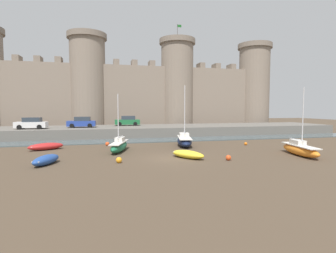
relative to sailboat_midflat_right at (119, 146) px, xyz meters
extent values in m
plane|color=#4C3D2D|center=(4.28, -4.72, -0.58)|extent=(160.00, 160.00, 0.00)
cube|color=#47565B|center=(4.28, 8.04, -0.53)|extent=(80.00, 4.50, 0.10)
cube|color=#666059|center=(4.28, 15.29, 0.16)|extent=(64.82, 10.00, 1.49)
cube|color=gray|center=(4.28, 25.57, 5.73)|extent=(52.82, 2.80, 12.64)
cylinder|color=gray|center=(-4.52, 25.57, 8.09)|extent=(6.50, 6.50, 17.35)
cylinder|color=#796B5D|center=(-4.52, 25.57, 17.27)|extent=(7.29, 7.29, 1.00)
cylinder|color=gray|center=(13.09, 25.57, 8.09)|extent=(6.50, 6.50, 17.35)
cylinder|color=#796B5D|center=(13.09, 25.57, 17.27)|extent=(7.29, 7.29, 1.00)
cylinder|color=#4C4742|center=(13.09, 25.57, 19.27)|extent=(0.10, 0.10, 3.00)
cube|color=#19591E|center=(13.54, 25.57, 20.47)|extent=(0.80, 0.04, 0.50)
cylinder|color=gray|center=(30.70, 25.57, 8.09)|extent=(6.50, 6.50, 17.35)
cylinder|color=#796B5D|center=(30.70, 25.57, 17.27)|extent=(7.29, 7.29, 1.00)
cube|color=gray|center=(-16.54, 25.57, 12.60)|extent=(1.10, 2.52, 1.10)
cube|color=gray|center=(-13.07, 25.57, 12.60)|extent=(1.10, 2.52, 1.10)
cube|color=gray|center=(-9.60, 25.57, 12.60)|extent=(1.10, 2.52, 1.10)
cube|color=gray|center=(0.81, 25.57, 12.60)|extent=(1.10, 2.52, 1.10)
cube|color=gray|center=(4.28, 25.57, 12.60)|extent=(1.10, 2.52, 1.10)
cube|color=gray|center=(7.76, 25.57, 12.60)|extent=(1.10, 2.52, 1.10)
cube|color=gray|center=(18.17, 25.57, 12.60)|extent=(1.10, 2.52, 1.10)
cube|color=gray|center=(21.64, 25.57, 12.60)|extent=(1.10, 2.52, 1.10)
cube|color=gray|center=(25.11, 25.57, 12.60)|extent=(1.10, 2.52, 1.10)
ellipsoid|color=#1E6B47|center=(-0.01, -0.03, -0.10)|extent=(2.56, 5.37, 0.98)
cube|color=silver|center=(-0.01, -0.03, 0.35)|extent=(2.22, 4.72, 0.08)
cube|color=silver|center=(0.10, 0.35, 0.61)|extent=(1.14, 1.62, 0.44)
cylinder|color=silver|center=(-0.08, -0.28, 2.81)|extent=(0.10, 0.10, 4.84)
cylinder|color=silver|center=(0.13, 0.48, 0.84)|extent=(0.72, 2.29, 0.08)
ellipsoid|color=red|center=(-7.48, 2.78, -0.21)|extent=(3.76, 2.79, 0.74)
ellipsoid|color=#F23939|center=(-7.48, 2.78, -0.15)|extent=(3.06, 2.24, 0.41)
cube|color=beige|center=(-7.24, 2.90, -0.11)|extent=(0.69, 1.09, 0.06)
cube|color=beige|center=(-8.71, 2.15, -0.13)|extent=(0.58, 0.77, 0.08)
ellipsoid|color=orange|center=(16.27, -6.17, -0.10)|extent=(2.16, 5.66, 0.97)
cube|color=silver|center=(16.27, -6.17, 0.34)|extent=(1.86, 4.97, 0.08)
cube|color=silver|center=(16.34, -5.76, 0.60)|extent=(1.07, 1.66, 0.44)
cylinder|color=silver|center=(16.23, -6.44, 3.05)|extent=(0.10, 0.10, 5.34)
cylinder|color=silver|center=(16.36, -5.62, 0.83)|extent=(0.48, 2.47, 0.08)
ellipsoid|color=#141E3D|center=(7.57, 2.14, -0.06)|extent=(2.77, 5.79, 1.04)
cube|color=silver|center=(7.57, 2.14, 0.42)|extent=(2.39, 5.09, 0.08)
cube|color=silver|center=(7.65, 2.55, 0.68)|extent=(1.36, 1.75, 0.44)
cylinder|color=silver|center=(7.51, 1.87, 3.43)|extent=(0.10, 0.10, 5.95)
cylinder|color=silver|center=(7.68, 2.69, 0.91)|extent=(0.61, 2.47, 0.08)
ellipsoid|color=yellow|center=(5.71, -5.04, -0.24)|extent=(2.90, 3.48, 0.69)
ellipsoid|color=#F2F246|center=(5.71, -5.04, -0.18)|extent=(2.34, 2.83, 0.38)
cube|color=beige|center=(5.85, -5.25, -0.14)|extent=(0.96, 0.74, 0.06)
cube|color=beige|center=(4.97, -3.95, -0.16)|extent=(0.71, 0.61, 0.08)
ellipsoid|color=#234793|center=(-5.85, -5.05, -0.20)|extent=(2.13, 3.20, 0.76)
ellipsoid|color=blue|center=(-5.85, -5.05, -0.14)|extent=(1.71, 2.61, 0.42)
cube|color=beige|center=(-5.77, -4.84, -0.10)|extent=(0.92, 0.53, 0.06)
cube|color=beige|center=(-6.30, -6.14, -0.12)|extent=(0.65, 0.48, 0.08)
sphere|color=orange|center=(-0.30, -5.72, -0.34)|extent=(0.48, 0.48, 0.48)
sphere|color=#E04C1E|center=(-1.16, 4.31, -0.35)|extent=(0.47, 0.47, 0.47)
sphere|color=#E04C1E|center=(8.74, -6.78, -0.35)|extent=(0.46, 0.46, 0.46)
sphere|color=orange|center=(14.85, 1.07, -0.40)|extent=(0.37, 0.37, 0.37)
cube|color=#1E6638|center=(2.20, 17.39, 1.50)|extent=(4.17, 1.88, 0.80)
cube|color=#2D3842|center=(2.35, 17.38, 2.20)|extent=(2.32, 1.60, 0.64)
cylinder|color=black|center=(0.89, 16.60, 1.22)|extent=(0.65, 0.21, 0.64)
cylinder|color=black|center=(0.96, 18.29, 1.22)|extent=(0.65, 0.21, 0.64)
cylinder|color=black|center=(3.43, 16.48, 1.22)|extent=(0.65, 0.21, 0.64)
cylinder|color=black|center=(3.50, 18.18, 1.22)|extent=(0.65, 0.21, 0.64)
cube|color=silver|center=(-11.47, 13.13, 1.50)|extent=(4.17, 1.88, 0.80)
cube|color=#2D3842|center=(-11.32, 13.12, 2.20)|extent=(2.32, 1.60, 0.64)
cylinder|color=black|center=(-12.78, 12.34, 1.22)|extent=(0.65, 0.21, 0.64)
cylinder|color=black|center=(-12.71, 14.04, 1.22)|extent=(0.65, 0.21, 0.64)
cylinder|color=black|center=(-10.24, 12.23, 1.22)|extent=(0.65, 0.21, 0.64)
cylinder|color=black|center=(-10.17, 13.92, 1.22)|extent=(0.65, 0.21, 0.64)
cube|color=#263F99|center=(-4.88, 14.62, 1.50)|extent=(4.17, 1.88, 0.80)
cube|color=#2D3842|center=(-4.73, 14.61, 2.20)|extent=(2.32, 1.60, 0.64)
cylinder|color=black|center=(-6.19, 13.82, 1.22)|extent=(0.65, 0.21, 0.64)
cylinder|color=black|center=(-6.11, 15.52, 1.22)|extent=(0.65, 0.21, 0.64)
cylinder|color=black|center=(-3.65, 13.71, 1.22)|extent=(0.65, 0.21, 0.64)
cylinder|color=black|center=(-3.58, 15.41, 1.22)|extent=(0.65, 0.21, 0.64)
camera|label=1|loc=(-1.23, -26.82, 3.81)|focal=28.00mm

